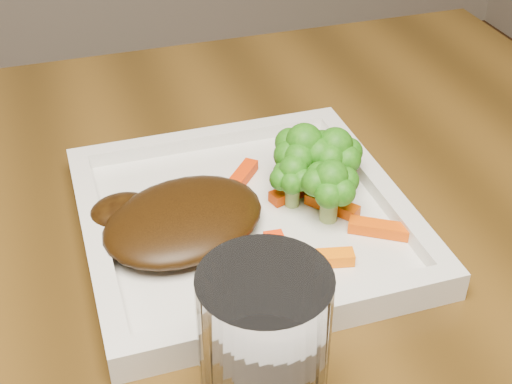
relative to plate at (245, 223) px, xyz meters
name	(u,v)px	position (x,y,z in m)	size (l,w,h in m)	color
plate	(245,223)	(0.00, 0.00, 0.00)	(0.27, 0.27, 0.01)	silver
steak	(184,220)	(-0.05, -0.01, 0.02)	(0.14, 0.11, 0.03)	black
broccoli_0	(304,155)	(0.06, 0.03, 0.04)	(0.06, 0.06, 0.07)	#285E0F
broccoli_1	(334,159)	(0.09, 0.02, 0.04)	(0.06, 0.06, 0.06)	#2E5F0F
broccoli_2	(330,191)	(0.07, -0.02, 0.04)	(0.05, 0.05, 0.06)	#215D0F
broccoli_3	(293,175)	(0.04, 0.01, 0.04)	(0.05, 0.05, 0.06)	#126D15
carrot_0	(322,258)	(0.04, -0.07, 0.01)	(0.05, 0.01, 0.01)	#FF7104
carrot_1	(379,228)	(0.10, -0.05, 0.01)	(0.05, 0.01, 0.01)	#E24B03
carrot_2	(281,257)	(0.01, -0.06, 0.01)	(0.06, 0.02, 0.01)	#FF3204
carrot_3	(336,163)	(0.10, 0.05, 0.01)	(0.05, 0.01, 0.01)	#E23603
carrot_4	(242,176)	(0.01, 0.05, 0.01)	(0.05, 0.01, 0.01)	red
carrot_5	(332,205)	(0.08, -0.01, 0.01)	(0.05, 0.01, 0.01)	#CE4603
carrot_6	(295,190)	(0.05, 0.02, 0.01)	(0.05, 0.01, 0.01)	#C83703
drinking_glass	(264,353)	(-0.05, -0.19, 0.05)	(0.08, 0.08, 0.12)	silver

